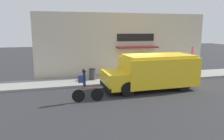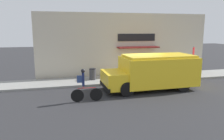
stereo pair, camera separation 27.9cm
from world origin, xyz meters
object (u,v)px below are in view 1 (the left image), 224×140
(school_bus, at_px, (153,71))
(stop_sign_post, at_px, (192,57))
(trash_bin, at_px, (92,74))
(cyclist, at_px, (86,86))

(school_bus, relative_size, stop_sign_post, 2.54)
(school_bus, bearing_deg, trash_bin, 138.46)
(stop_sign_post, bearing_deg, trash_bin, 173.19)
(stop_sign_post, bearing_deg, school_bus, -154.18)
(school_bus, relative_size, cyclist, 3.31)
(cyclist, distance_m, trash_bin, 4.48)
(school_bus, bearing_deg, stop_sign_post, 25.42)
(cyclist, bearing_deg, stop_sign_post, 23.79)
(school_bus, xyz_separation_m, trash_bin, (-3.38, 2.96, -0.60))
(cyclist, relative_size, stop_sign_post, 0.77)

